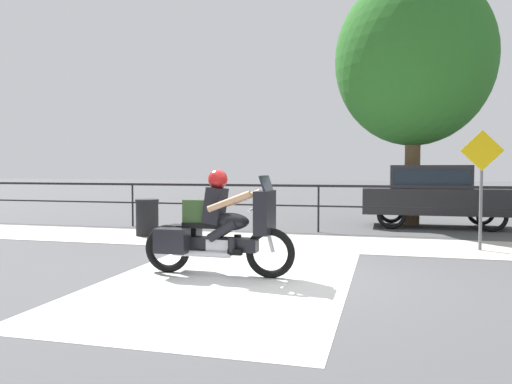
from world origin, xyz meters
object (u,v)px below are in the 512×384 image
(parked_car, at_px, (435,192))
(trash_bin, at_px, (147,217))
(tree_behind_sign, at_px, (414,60))
(street_sign, at_px, (482,174))
(motorcycle, at_px, (218,228))

(parked_car, xyz_separation_m, trash_bin, (-6.69, -3.57, -0.52))
(trash_bin, bearing_deg, tree_behind_sign, 32.54)
(tree_behind_sign, bearing_deg, trash_bin, -147.46)
(street_sign, bearing_deg, motorcycle, -141.15)
(parked_car, bearing_deg, street_sign, -80.73)
(parked_car, height_order, tree_behind_sign, tree_behind_sign)
(tree_behind_sign, bearing_deg, motorcycle, -112.32)
(motorcycle, distance_m, tree_behind_sign, 9.07)
(street_sign, distance_m, tree_behind_sign, 5.35)
(motorcycle, bearing_deg, street_sign, 42.62)
(motorcycle, relative_size, tree_behind_sign, 0.33)
(parked_car, height_order, street_sign, street_sign)
(tree_behind_sign, bearing_deg, parked_car, -31.17)
(trash_bin, relative_size, street_sign, 0.37)
(trash_bin, bearing_deg, parked_car, 28.06)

